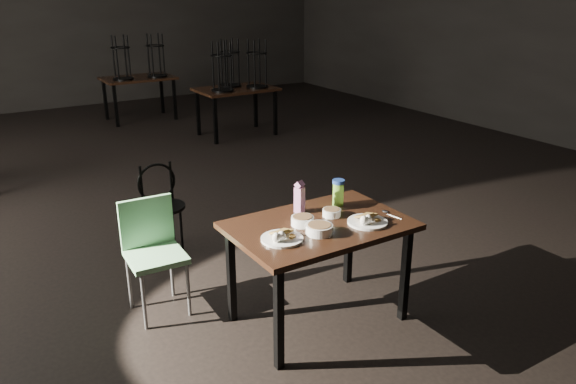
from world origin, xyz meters
TOP-DOWN VIEW (x-y plane):
  - main_table at (-0.69, -2.72)m, footprint 1.20×0.80m
  - plate_left at (-1.05, -2.81)m, footprint 0.27×0.27m
  - plate_right at (-0.42, -2.89)m, footprint 0.27×0.27m
  - bowl_near at (-0.81, -2.68)m, footprint 0.15×0.15m
  - bowl_far at (-0.55, -2.66)m, footprint 0.13×0.13m
  - bowl_big at (-0.79, -2.85)m, footprint 0.18×0.18m
  - juice_carton at (-0.70, -2.48)m, footprint 0.08×0.08m
  - water_bottle at (-0.39, -2.52)m, footprint 0.11×0.11m
  - spoon at (-0.18, -2.82)m, footprint 0.05×0.19m
  - bentwood_chair at (-1.20, -1.00)m, footprint 0.37×0.37m
  - school_chair at (-1.62, -1.96)m, footprint 0.41×0.41m
  - bg_table_right at (1.24, 2.27)m, footprint 1.20×0.80m
  - bg_table_far at (0.30, 4.13)m, footprint 1.20×0.80m

SIDE VIEW (x-z plane):
  - bentwood_chair at x=-1.20m, z-range 0.07..0.85m
  - school_chair at x=-1.62m, z-range 0.09..0.93m
  - main_table at x=-0.69m, z-range 0.30..1.05m
  - bg_table_far at x=0.30m, z-range 0.01..1.49m
  - spoon at x=-0.18m, z-range 0.75..0.76m
  - plate_left at x=-1.05m, z-range 0.73..0.82m
  - plate_right at x=-0.42m, z-range 0.73..0.82m
  - bowl_far at x=-0.55m, z-range 0.75..0.80m
  - bg_table_right at x=1.24m, z-range 0.04..1.52m
  - bowl_near at x=-0.81m, z-range 0.75..0.81m
  - bowl_big at x=-0.79m, z-range 0.75..0.81m
  - water_bottle at x=-0.39m, z-range 0.75..0.95m
  - juice_carton at x=-0.70m, z-range 0.74..0.97m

